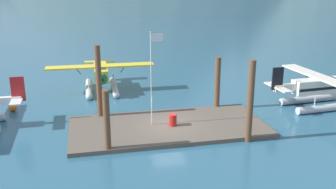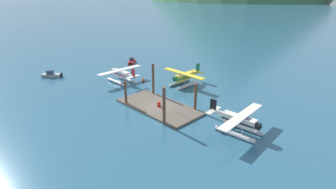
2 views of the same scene
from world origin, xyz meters
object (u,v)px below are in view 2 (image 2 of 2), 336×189
at_px(boat_grey_open_sw, 51,75).
at_px(boat_red_open_west, 132,61).
at_px(flagpole, 155,79).
at_px(seaplane_yellow_bow_left, 184,78).
at_px(seaplane_white_port_fwd, 121,75).
at_px(fuel_drum, 159,104).
at_px(seaplane_cream_stbd_fwd, 239,122).
at_px(mooring_buoy, 143,80).

xyz_separation_m(boat_grey_open_sw, boat_red_open_west, (3.33, 20.23, 0.00)).
height_order(flagpole, boat_red_open_west, flagpole).
xyz_separation_m(seaplane_yellow_bow_left, seaplane_white_port_fwd, (-10.73, -8.00, 0.00)).
xyz_separation_m(fuel_drum, seaplane_white_port_fwd, (-15.37, 3.35, 0.84)).
bearing_deg(flagpole, fuel_drum, -22.33).
relative_size(seaplane_cream_stbd_fwd, boat_red_open_west, 2.58).
distance_m(fuel_drum, mooring_buoy, 14.15).
relative_size(flagpole, boat_red_open_west, 1.73).
height_order(fuel_drum, boat_red_open_west, boat_red_open_west).
relative_size(seaplane_yellow_bow_left, boat_red_open_west, 2.57).
xyz_separation_m(fuel_drum, boat_grey_open_sw, (-29.52, -5.82, -0.25)).
height_order(fuel_drum, seaplane_yellow_bow_left, seaplane_yellow_bow_left).
xyz_separation_m(seaplane_cream_stbd_fwd, seaplane_white_port_fwd, (-28.93, 1.05, 0.00)).
height_order(flagpole, seaplane_white_port_fwd, flagpole).
xyz_separation_m(fuel_drum, seaplane_yellow_bow_left, (-4.64, 11.35, 0.84)).
distance_m(flagpole, seaplane_cream_stbd_fwd, 15.34).
relative_size(seaplane_cream_stbd_fwd, seaplane_white_port_fwd, 1.01).
height_order(mooring_buoy, boat_grey_open_sw, boat_grey_open_sw).
distance_m(flagpole, seaplane_yellow_bow_left, 11.66).
bearing_deg(boat_grey_open_sw, boat_red_open_west, 80.65).
height_order(seaplane_yellow_bow_left, boat_red_open_west, seaplane_yellow_bow_left).
xyz_separation_m(seaplane_white_port_fwd, boat_grey_open_sw, (-14.15, -9.17, -1.09)).
xyz_separation_m(seaplane_yellow_bow_left, boat_red_open_west, (-21.55, 3.07, -1.09)).
xyz_separation_m(flagpole, mooring_buoy, (-10.98, 6.31, -4.22)).
xyz_separation_m(mooring_buoy, seaplane_white_port_fwd, (-3.01, -3.53, 1.21)).
distance_m(seaplane_cream_stbd_fwd, boat_grey_open_sw, 43.85).
xyz_separation_m(mooring_buoy, boat_red_open_west, (-13.83, 7.54, 0.12)).
bearing_deg(seaplane_cream_stbd_fwd, fuel_drum, -170.35).
bearing_deg(mooring_buoy, fuel_drum, -29.09).
xyz_separation_m(flagpole, boat_red_open_west, (-24.81, 13.85, -4.10)).
distance_m(fuel_drum, seaplane_yellow_bow_left, 12.29).
bearing_deg(flagpole, boat_grey_open_sw, -167.22).
bearing_deg(seaplane_yellow_bow_left, boat_red_open_west, 171.90).
xyz_separation_m(flagpole, boat_grey_open_sw, (-28.14, -6.38, -4.10)).
bearing_deg(seaplane_cream_stbd_fwd, flagpole, -173.37).
relative_size(mooring_buoy, seaplane_yellow_bow_left, 0.07).
bearing_deg(seaplane_white_port_fwd, seaplane_cream_stbd_fwd, -2.07).
bearing_deg(seaplane_white_port_fwd, mooring_buoy, 49.52).
bearing_deg(fuel_drum, flagpole, 157.67).
relative_size(flagpole, boat_grey_open_sw, 1.70).
height_order(mooring_buoy, seaplane_yellow_bow_left, seaplane_yellow_bow_left).
height_order(boat_grey_open_sw, boat_red_open_west, same).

